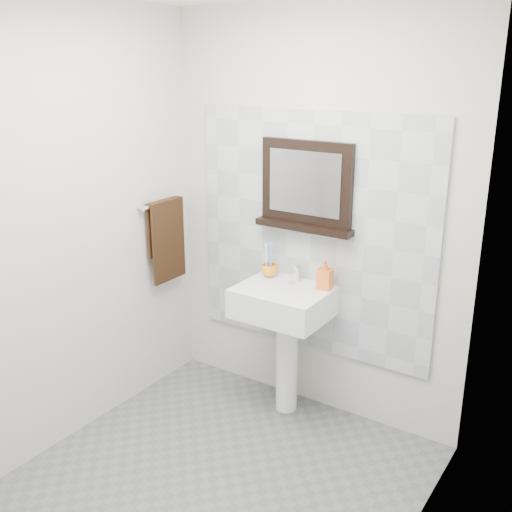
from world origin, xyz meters
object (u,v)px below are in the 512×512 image
Objects in this scene: toothbrush_cup at (269,270)px; hand_towel at (166,234)px; soap_dispenser at (325,274)px; framed_mirror at (306,188)px; pedestal_sink at (284,315)px.

hand_towel is (-0.70, -0.18, 0.17)m from toothbrush_cup.
toothbrush_cup is 0.40m from soap_dispenser.
soap_dispenser is 1.11m from hand_towel.
framed_mirror is at bearing 15.31° from hand_towel.
framed_mirror is (0.03, 0.19, 0.77)m from pedestal_sink.
soap_dispenser is 0.53m from framed_mirror.
soap_dispenser reaches higher than pedestal_sink.
toothbrush_cup is 0.55× the size of soap_dispenser.
hand_towel is (-0.88, -0.06, 0.40)m from pedestal_sink.
soap_dispenser is at bearing 29.46° from pedestal_sink.
pedestal_sink is 0.37m from soap_dispenser.
pedestal_sink is 0.79m from framed_mirror.
soap_dispenser is at bearing 0.49° from toothbrush_cup.
pedestal_sink is 0.97m from hand_towel.
toothbrush_cup is 0.59m from framed_mirror.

